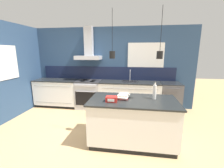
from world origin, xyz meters
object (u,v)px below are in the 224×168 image
at_px(book_stack, 123,96).
at_px(bottle_on_island, 155,92).
at_px(red_supply_box, 112,99).
at_px(dishwasher, 170,98).
at_px(oven_range, 89,94).

bearing_deg(book_stack, bottle_on_island, 2.16).
bearing_deg(bottle_on_island, red_supply_box, -160.99).
bearing_deg(bottle_on_island, book_stack, -177.84).
bearing_deg(book_stack, red_supply_box, -127.30).
xyz_separation_m(dishwasher, book_stack, (-1.31, -1.68, 0.49)).
xyz_separation_m(bottle_on_island, red_supply_box, (-0.82, -0.28, -0.10)).
relative_size(bottle_on_island, red_supply_box, 1.68).
distance_m(bottle_on_island, red_supply_box, 0.87).
distance_m(oven_range, bottle_on_island, 2.56).
distance_m(dishwasher, book_stack, 2.19).
distance_m(dishwasher, red_supply_box, 2.51).
relative_size(bottle_on_island, book_stack, 0.95).
distance_m(oven_range, red_supply_box, 2.25).
distance_m(bottle_on_island, book_stack, 0.63).
bearing_deg(red_supply_box, book_stack, 52.70).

